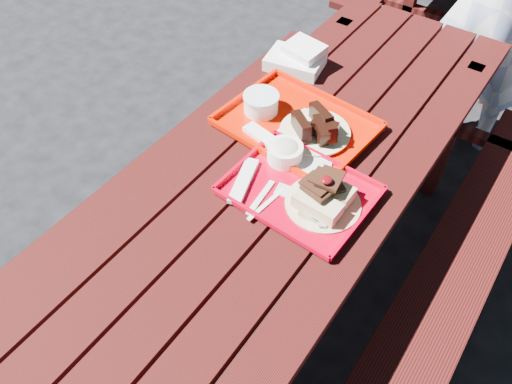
{
  "coord_description": "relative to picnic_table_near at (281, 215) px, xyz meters",
  "views": [
    {
      "loc": [
        0.56,
        -0.94,
        1.92
      ],
      "look_at": [
        0.0,
        -0.15,
        0.82
      ],
      "focal_mm": 35.0,
      "sensor_mm": 36.0,
      "label": 1
    }
  ],
  "objects": [
    {
      "name": "ground",
      "position": [
        0.0,
        0.0,
        -0.56
      ],
      "size": [
        60.0,
        60.0,
        0.0
      ],
      "primitive_type": "plane",
      "color": "black",
      "rests_on": "ground"
    },
    {
      "name": "near_tray",
      "position": [
        0.08,
        -0.01,
        0.22
      ],
      "size": [
        0.45,
        0.37,
        0.14
      ],
      "color": "#BE001B",
      "rests_on": "picnic_table_near"
    },
    {
      "name": "far_tray",
      "position": [
        -0.1,
        0.22,
        0.22
      ],
      "size": [
        0.53,
        0.43,
        0.08
      ],
      "color": "red",
      "rests_on": "picnic_table_near"
    },
    {
      "name": "white_cloth",
      "position": [
        -0.29,
        0.54,
        0.23
      ],
      "size": [
        0.24,
        0.2,
        0.09
      ],
      "color": "white",
      "rests_on": "picnic_table_near"
    },
    {
      "name": "picnic_table_near",
      "position": [
        0.0,
        0.0,
        0.0
      ],
      "size": [
        1.41,
        2.4,
        0.75
      ],
      "color": "#3E0D0C",
      "rests_on": "ground"
    }
  ]
}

